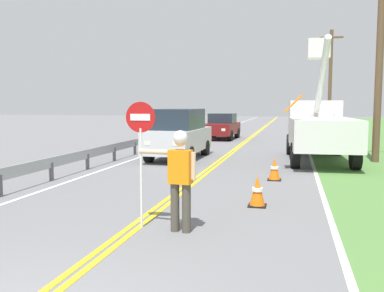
# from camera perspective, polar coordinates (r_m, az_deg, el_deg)

# --- Properties ---
(centerline_yellow_left) EXTENTS (0.11, 110.00, 0.01)m
(centerline_yellow_left) POSITION_cam_1_polar(r_m,az_deg,el_deg) (23.51, 6.35, 0.05)
(centerline_yellow_left) COLOR yellow
(centerline_yellow_left) RESTS_ON ground
(centerline_yellow_right) EXTENTS (0.11, 110.00, 0.01)m
(centerline_yellow_right) POSITION_cam_1_polar(r_m,az_deg,el_deg) (23.49, 6.79, 0.04)
(centerline_yellow_right) COLOR yellow
(centerline_yellow_right) RESTS_ON ground
(edge_line_right) EXTENTS (0.12, 110.00, 0.01)m
(edge_line_right) POSITION_cam_1_polar(r_m,az_deg,el_deg) (23.34, 15.38, -0.16)
(edge_line_right) COLOR silver
(edge_line_right) RESTS_ON ground
(edge_line_left) EXTENTS (0.12, 110.00, 0.01)m
(edge_line_left) POSITION_cam_1_polar(r_m,az_deg,el_deg) (24.20, -1.92, 0.24)
(edge_line_left) COLOR silver
(edge_line_left) RESTS_ON ground
(flagger_worker) EXTENTS (1.08, 0.28, 1.83)m
(flagger_worker) POSITION_cam_1_polar(r_m,az_deg,el_deg) (7.48, -1.64, -3.85)
(flagger_worker) COLOR #474238
(flagger_worker) RESTS_ON ground
(stop_sign_paddle) EXTENTS (0.56, 0.04, 2.33)m
(stop_sign_paddle) POSITION_cam_1_polar(r_m,az_deg,el_deg) (7.71, -6.98, 1.36)
(stop_sign_paddle) COLOR silver
(stop_sign_paddle) RESTS_ON ground
(utility_bucket_truck) EXTENTS (2.67, 6.90, 5.04)m
(utility_bucket_truck) POSITION_cam_1_polar(r_m,az_deg,el_deg) (18.09, 16.75, 2.61)
(utility_bucket_truck) COLOR silver
(utility_bucket_truck) RESTS_ON ground
(oncoming_suv_nearest) EXTENTS (1.98, 4.64, 2.10)m
(oncoming_suv_nearest) POSITION_cam_1_polar(r_m,az_deg,el_deg) (17.73, -1.80, 1.69)
(oncoming_suv_nearest) COLOR silver
(oncoming_suv_nearest) RESTS_ON ground
(oncoming_sedan_second) EXTENTS (2.06, 4.18, 1.70)m
(oncoming_sedan_second) POSITION_cam_1_polar(r_m,az_deg,el_deg) (27.93, 4.06, 2.65)
(oncoming_sedan_second) COLOR maroon
(oncoming_sedan_second) RESTS_ON ground
(utility_pole_near) EXTENTS (1.80, 0.28, 8.79)m
(utility_pole_near) POSITION_cam_1_polar(r_m,az_deg,el_deg) (18.29, 24.18, 12.38)
(utility_pole_near) COLOR brown
(utility_pole_near) RESTS_ON ground
(utility_pole_mid) EXTENTS (1.80, 0.28, 8.20)m
(utility_pole_mid) POSITION_cam_1_polar(r_m,az_deg,el_deg) (35.84, 18.25, 8.56)
(utility_pole_mid) COLOR brown
(utility_pole_mid) RESTS_ON ground
(traffic_cone_lead) EXTENTS (0.40, 0.40, 0.70)m
(traffic_cone_lead) POSITION_cam_1_polar(r_m,az_deg,el_deg) (9.58, 8.87, -6.13)
(traffic_cone_lead) COLOR orange
(traffic_cone_lead) RESTS_ON ground
(traffic_cone_mid) EXTENTS (0.40, 0.40, 0.70)m
(traffic_cone_mid) POSITION_cam_1_polar(r_m,az_deg,el_deg) (12.93, 11.13, -3.11)
(traffic_cone_mid) COLOR orange
(traffic_cone_mid) RESTS_ON ground
(guardrail_left_shoulder) EXTENTS (0.10, 32.00, 0.71)m
(guardrail_left_shoulder) POSITION_cam_1_polar(r_m,az_deg,el_deg) (20.44, -6.62, 0.66)
(guardrail_left_shoulder) COLOR #9EA0A3
(guardrail_left_shoulder) RESTS_ON ground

